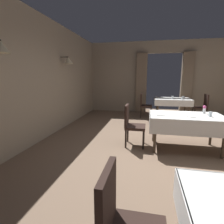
{
  "coord_description": "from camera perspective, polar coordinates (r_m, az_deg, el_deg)",
  "views": [
    {
      "loc": [
        -0.61,
        -3.69,
        1.53
      ],
      "look_at": [
        -1.42,
        0.22,
        0.74
      ],
      "focal_mm": 28.25,
      "sensor_mm": 36.0,
      "label": 1
    }
  ],
  "objects": [
    {
      "name": "ground",
      "position": [
        4.04,
        19.83,
        -11.7
      ],
      "size": [
        10.08,
        10.08,
        0.0
      ],
      "primitive_type": "plane",
      "color": "#7A604C"
    },
    {
      "name": "wall_left",
      "position": [
        4.51,
        -23.74,
        9.98
      ],
      "size": [
        0.49,
        8.4,
        3.0
      ],
      "color": "gray",
      "rests_on": "ground"
    },
    {
      "name": "wall_back",
      "position": [
        7.9,
        16.39,
        10.69
      ],
      "size": [
        6.4,
        0.27,
        3.0
      ],
      "color": "gray",
      "rests_on": "ground"
    },
    {
      "name": "dining_table_mid",
      "position": [
        4.03,
        22.77,
        -2.27
      ],
      "size": [
        1.5,
        0.93,
        0.75
      ],
      "color": "#4C3D2D",
      "rests_on": "ground"
    },
    {
      "name": "dining_table_far",
      "position": [
        6.93,
        18.94,
        3.43
      ],
      "size": [
        1.29,
        0.94,
        0.75
      ],
      "color": "#4C3D2D",
      "rests_on": "ground"
    },
    {
      "name": "chair_mid_left",
      "position": [
        3.98,
        6.42,
        -3.62
      ],
      "size": [
        0.44,
        0.44,
        0.93
      ],
      "color": "black",
      "rests_on": "ground"
    },
    {
      "name": "chair_far_left",
      "position": [
        6.89,
        10.33,
        2.59
      ],
      "size": [
        0.44,
        0.44,
        0.93
      ],
      "color": "black",
      "rests_on": "ground"
    },
    {
      "name": "chair_far_right",
      "position": [
        7.12,
        27.14,
        1.81
      ],
      "size": [
        0.44,
        0.44,
        0.93
      ],
      "color": "black",
      "rests_on": "ground"
    },
    {
      "name": "flower_vase_mid",
      "position": [
        4.32,
        27.71,
        0.83
      ],
      "size": [
        0.07,
        0.07,
        0.18
      ],
      "color": "silver",
      "rests_on": "dining_table_mid"
    },
    {
      "name": "plate_mid_b",
      "position": [
        3.9,
        24.41,
        -1.25
      ],
      "size": [
        0.21,
        0.21,
        0.01
      ],
      "primitive_type": "cylinder",
      "color": "white",
      "rests_on": "dining_table_mid"
    },
    {
      "name": "glass_mid_c",
      "position": [
        4.05,
        29.21,
        -0.6
      ],
      "size": [
        0.07,
        0.07,
        0.1
      ],
      "primitive_type": "cylinder",
      "color": "silver",
      "rests_on": "dining_table_mid"
    },
    {
      "name": "plate_mid_d",
      "position": [
        3.83,
        15.41,
        -0.83
      ],
      "size": [
        0.22,
        0.22,
        0.01
      ],
      "primitive_type": "cylinder",
      "color": "white",
      "rests_on": "dining_table_mid"
    },
    {
      "name": "glass_far_a",
      "position": [
        7.05,
        22.12,
        4.47
      ],
      "size": [
        0.08,
        0.08,
        0.1
      ],
      "primitive_type": "cylinder",
      "color": "silver",
      "rests_on": "dining_table_far"
    },
    {
      "name": "glass_far_b",
      "position": [
        6.71,
        21.82,
        4.23
      ],
      "size": [
        0.07,
        0.07,
        0.11
      ],
      "primitive_type": "cylinder",
      "color": "silver",
      "rests_on": "dining_table_far"
    },
    {
      "name": "glass_far_c",
      "position": [
        6.76,
        18.99,
        4.49
      ],
      "size": [
        0.07,
        0.07,
        0.11
      ],
      "primitive_type": "cylinder",
      "color": "silver",
      "rests_on": "dining_table_far"
    }
  ]
}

